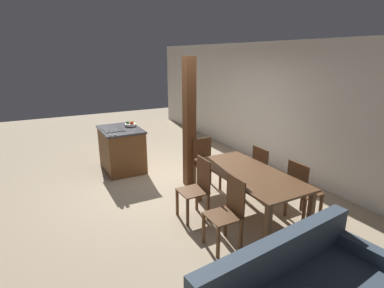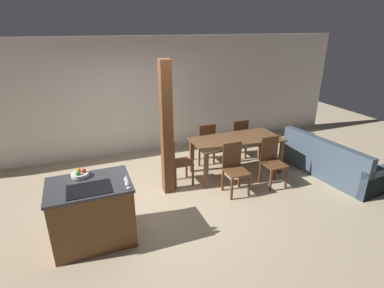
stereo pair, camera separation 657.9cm
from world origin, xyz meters
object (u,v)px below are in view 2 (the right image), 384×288
at_px(kitchen_island, 93,212).
at_px(wine_glass_middle, 126,178).
at_px(dining_table, 237,144).
at_px(wine_glass_near, 128,181).
at_px(fruit_bowl, 80,174).
at_px(dining_chair_head_end, 177,161).
at_px(couch, 331,163).
at_px(timber_post, 167,130).
at_px(dining_chair_far_left, 205,143).
at_px(dining_chair_far_right, 238,138).
at_px(dining_chair_near_left, 234,168).
at_px(dining_chair_near_right, 272,161).

distance_m(kitchen_island, wine_glass_middle, 0.78).
bearing_deg(dining_table, wine_glass_near, -149.34).
distance_m(fruit_bowl, dining_chair_head_end, 2.01).
bearing_deg(couch, timber_post, 73.60).
bearing_deg(dining_chair_far_left, kitchen_island, 35.38).
height_order(fruit_bowl, wine_glass_near, wine_glass_near).
bearing_deg(dining_chair_far_right, fruit_bowl, 24.17).
relative_size(kitchen_island, dining_table, 0.61).
bearing_deg(dining_chair_head_end, dining_chair_near_left, -127.07).
relative_size(wine_glass_near, dining_chair_near_left, 0.15).
bearing_deg(dining_chair_far_right, dining_chair_head_end, 21.34).
height_order(fruit_bowl, couch, fruit_bowl).
bearing_deg(dining_chair_near_left, fruit_bowl, -175.29).
xyz_separation_m(dining_chair_near_right, dining_chair_far_left, (-0.82, 1.33, 0.00)).
relative_size(wine_glass_middle, dining_table, 0.08).
bearing_deg(dining_chair_near_left, wine_glass_middle, -161.07).
bearing_deg(dining_chair_far_left, wine_glass_near, 46.01).
distance_m(dining_table, dining_chair_far_right, 0.80).
bearing_deg(couch, fruit_bowl, 84.77).
bearing_deg(dining_chair_head_end, dining_chair_far_right, -68.66).
xyz_separation_m(fruit_bowl, timber_post, (1.49, 0.68, 0.24)).
height_order(dining_chair_far_left, dining_chair_head_end, same).
bearing_deg(dining_chair_near_left, dining_chair_far_right, 58.28).
height_order(wine_glass_near, couch, wine_glass_near).
bearing_deg(dining_chair_near_left, dining_chair_head_end, 142.93).
relative_size(dining_chair_near_left, dining_chair_head_end, 1.00).
xyz_separation_m(dining_chair_head_end, couch, (3.07, -0.81, -0.22)).
relative_size(wine_glass_middle, dining_chair_near_right, 0.15).
xyz_separation_m(wine_glass_near, dining_table, (2.45, 1.46, -0.38)).
height_order(wine_glass_near, dining_chair_head_end, wine_glass_near).
bearing_deg(dining_chair_far_left, dining_chair_far_right, -180.00).
relative_size(dining_chair_near_right, timber_post, 0.39).
xyz_separation_m(dining_chair_near_left, timber_post, (-1.13, 0.46, 0.72)).
height_order(dining_chair_far_left, dining_chair_far_right, same).
xyz_separation_m(dining_chair_near_right, timber_post, (-1.95, 0.46, 0.72)).
xyz_separation_m(dining_chair_near_left, dining_chair_head_end, (-0.88, 0.66, 0.00)).
bearing_deg(dining_table, dining_chair_near_right, -58.28).
relative_size(kitchen_island, fruit_bowl, 4.56).
bearing_deg(wine_glass_middle, dining_table, 29.07).
xyz_separation_m(wine_glass_middle, couch, (4.24, 0.56, -0.76)).
distance_m(wine_glass_middle, dining_table, 2.83).
bearing_deg(dining_chair_head_end, dining_table, -90.00).
xyz_separation_m(wine_glass_near, timber_post, (0.92, 1.25, 0.17)).
bearing_deg(dining_table, wine_glass_middle, -150.93).
height_order(wine_glass_near, dining_chair_far_left, wine_glass_near).
bearing_deg(dining_chair_far_right, wine_glass_middle, 35.29).
xyz_separation_m(dining_chair_far_right, dining_chair_head_end, (-1.70, -0.66, 0.00)).
height_order(dining_table, dining_chair_far_right, dining_chair_far_right).
distance_m(dining_chair_near_left, dining_chair_head_end, 1.10).
bearing_deg(wine_glass_near, kitchen_island, 145.92).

